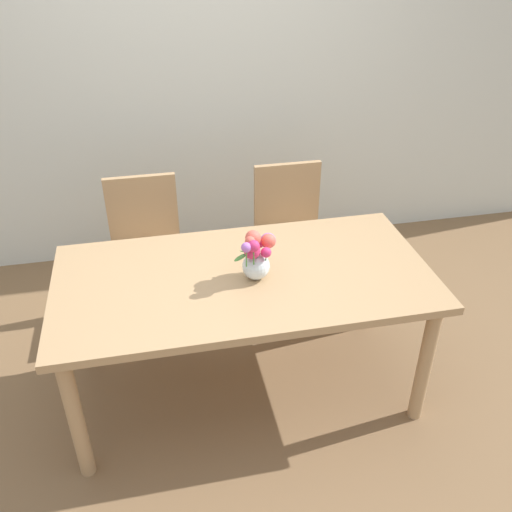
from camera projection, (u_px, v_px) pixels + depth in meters
The scene contains 6 objects.
ground_plane at pixel (245, 387), 3.03m from camera, with size 12.00×12.00×0.00m, color brown.
back_wall at pixel (196, 56), 3.60m from camera, with size 7.00×0.10×2.80m, color silver.
dining_table at pixel (244, 289), 2.67m from camera, with size 1.79×0.91×0.74m.
chair_left at pixel (146, 241), 3.33m from camera, with size 0.42×0.42×0.90m.
chair_right at pixel (291, 226), 3.49m from camera, with size 0.42×0.42×0.90m.
flower_vase at pixel (257, 254), 2.55m from camera, with size 0.22×0.17×0.24m.
Camera 1 is at (-0.39, -2.14, 2.22)m, focal length 38.83 mm.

